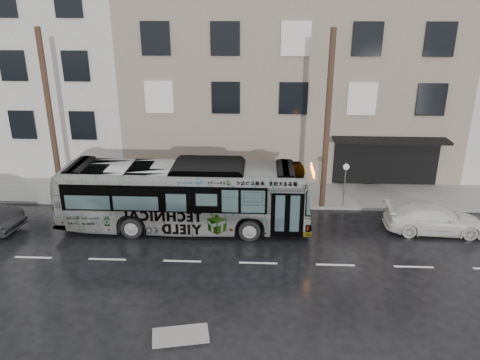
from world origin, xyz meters
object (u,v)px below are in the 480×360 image
object	(u,v)px
utility_pole_rear	(51,119)
white_sedan	(434,219)
utility_pole_front	(327,122)
sign_post	(344,185)
bus	(185,196)

from	to	relation	value
utility_pole_rear	white_sedan	xyz separation A→B (m)	(18.94, -2.48, -3.99)
utility_pole_rear	white_sedan	bearing A→B (deg)	-7.45
utility_pole_front	sign_post	size ratio (longest dim) A/B	3.75
utility_pole_rear	sign_post	size ratio (longest dim) A/B	3.75
utility_pole_front	white_sedan	bearing A→B (deg)	-26.63
bus	sign_post	bearing A→B (deg)	-71.86
white_sedan	utility_pole_front	bearing A→B (deg)	65.54
sign_post	white_sedan	world-z (taller)	sign_post
utility_pole_front	white_sedan	xyz separation A→B (m)	(4.94, -2.48, -3.99)
utility_pole_front	white_sedan	distance (m)	6.81
bus	utility_pole_front	bearing A→B (deg)	-69.19
utility_pole_rear	bus	xyz separation A→B (m)	(7.15, -2.60, -3.00)
utility_pole_front	sign_post	world-z (taller)	utility_pole_front
utility_pole_front	white_sedan	world-z (taller)	utility_pole_front
utility_pole_rear	bus	distance (m)	8.18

